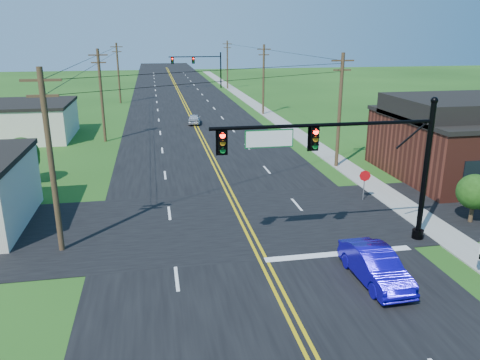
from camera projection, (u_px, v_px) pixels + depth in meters
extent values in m
plane|color=#1C4413|center=(306.00, 357.00, 15.77)|extent=(260.00, 260.00, 0.00)
cube|color=black|center=(188.00, 114.00, 62.63)|extent=(16.00, 220.00, 0.04)
cube|color=black|center=(241.00, 221.00, 27.01)|extent=(70.00, 10.00, 0.04)
cube|color=gray|center=(284.00, 125.00, 55.08)|extent=(2.00, 160.00, 0.08)
cylinder|color=black|center=(425.00, 174.00, 23.72)|extent=(0.28, 0.28, 7.20)
cylinder|color=black|center=(418.00, 234.00, 24.73)|extent=(0.60, 0.60, 0.50)
sphere|color=black|center=(434.00, 101.00, 22.60)|extent=(0.36, 0.36, 0.36)
cylinder|color=black|center=(325.00, 125.00, 21.94)|extent=(11.00, 0.18, 0.18)
cube|color=#055A20|center=(269.00, 139.00, 21.64)|extent=(2.30, 0.06, 0.85)
cylinder|color=black|center=(221.00, 69.00, 91.21)|extent=(0.28, 0.28, 7.20)
cylinder|color=black|center=(221.00, 87.00, 92.22)|extent=(0.60, 0.60, 0.50)
sphere|color=black|center=(221.00, 50.00, 90.09)|extent=(0.36, 0.36, 0.36)
cylinder|color=black|center=(195.00, 57.00, 89.61)|extent=(10.00, 0.18, 0.18)
cube|color=#055A20|center=(178.00, 60.00, 89.22)|extent=(2.30, 0.06, 0.85)
cube|color=beige|center=(10.00, 122.00, 47.56)|extent=(12.00, 9.00, 3.40)
cube|color=black|center=(8.00, 104.00, 47.00)|extent=(12.20, 9.20, 0.30)
cylinder|color=#3E2F1C|center=(51.00, 164.00, 22.13)|extent=(0.28, 0.28, 9.00)
cube|color=#3E2F1C|center=(41.00, 80.00, 20.95)|extent=(1.80, 0.12, 0.12)
cube|color=#3E2F1C|center=(43.00, 96.00, 21.16)|extent=(1.40, 0.12, 0.12)
cylinder|color=#3E2F1C|center=(102.00, 96.00, 45.56)|extent=(0.28, 0.28, 9.00)
cube|color=#3E2F1C|center=(98.00, 55.00, 44.39)|extent=(1.80, 0.12, 0.12)
cube|color=#3E2F1C|center=(99.00, 63.00, 44.60)|extent=(1.40, 0.12, 0.12)
cylinder|color=#3E2F1C|center=(118.00, 74.00, 70.87)|extent=(0.28, 0.28, 9.00)
cube|color=#3E2F1C|center=(116.00, 47.00, 69.70)|extent=(1.80, 0.12, 0.12)
cube|color=#3E2F1C|center=(117.00, 52.00, 69.91)|extent=(1.40, 0.12, 0.12)
cylinder|color=#3E2F1C|center=(340.00, 112.00, 36.74)|extent=(0.28, 0.28, 9.00)
cube|color=#3E2F1C|center=(343.00, 61.00, 35.57)|extent=(1.80, 0.12, 0.12)
cube|color=#3E2F1C|center=(342.00, 70.00, 35.78)|extent=(1.40, 0.12, 0.12)
cylinder|color=#3E2F1C|center=(264.00, 80.00, 61.12)|extent=(0.28, 0.28, 9.00)
cube|color=#3E2F1C|center=(264.00, 49.00, 59.94)|extent=(1.80, 0.12, 0.12)
cube|color=#3E2F1C|center=(264.00, 55.00, 60.15)|extent=(1.40, 0.12, 0.12)
cylinder|color=#3E2F1C|center=(227.00, 65.00, 89.24)|extent=(0.28, 0.28, 9.00)
cube|color=#3E2F1C|center=(227.00, 44.00, 88.06)|extent=(1.80, 0.12, 0.12)
cube|color=#3E2F1C|center=(227.00, 48.00, 88.27)|extent=(1.40, 0.12, 0.12)
cylinder|color=#3E2F1C|center=(384.00, 142.00, 42.65)|extent=(0.24, 0.24, 1.85)
sphere|color=#183B0E|center=(386.00, 124.00, 42.15)|extent=(3.00, 3.00, 3.00)
cylinder|color=#3E2F1C|center=(472.00, 212.00, 26.74)|extent=(0.24, 0.24, 1.32)
sphere|color=#183B0E|center=(475.00, 192.00, 26.38)|extent=(2.00, 2.00, 2.00)
cylinder|color=#3E2F1C|center=(25.00, 173.00, 33.72)|extent=(0.24, 0.24, 1.54)
sphere|color=#183B0E|center=(22.00, 154.00, 33.29)|extent=(2.40, 2.40, 2.40)
imported|color=#0F079B|center=(375.00, 266.00, 20.30)|extent=(1.71, 4.54, 1.48)
imported|color=silver|center=(194.00, 119.00, 55.62)|extent=(1.78, 3.61, 1.18)
cylinder|color=slate|center=(364.00, 186.00, 30.16)|extent=(0.08, 0.08, 1.91)
cylinder|color=#B50A0E|center=(365.00, 176.00, 29.91)|extent=(0.71, 0.23, 0.73)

